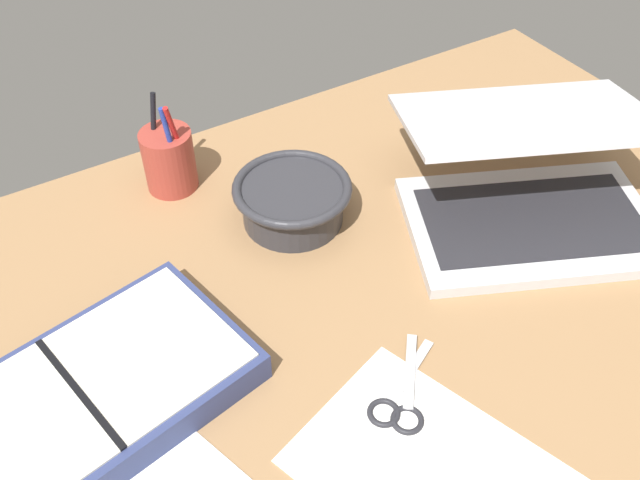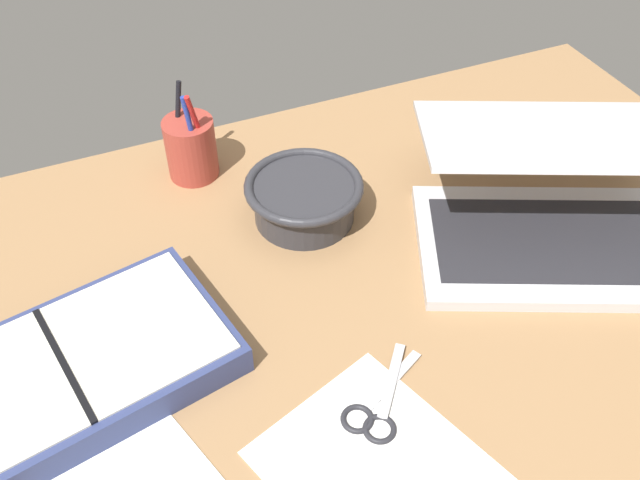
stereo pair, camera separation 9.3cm
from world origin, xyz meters
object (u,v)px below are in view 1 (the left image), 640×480
at_px(laptop, 530,187).
at_px(scissors, 399,404).
at_px(pen_cup, 169,159).
at_px(planner, 83,403).
at_px(bowl, 292,200).

bearing_deg(laptop, scissors, -129.56).
bearing_deg(pen_cup, planner, -126.44).
relative_size(laptop, planner, 1.11).
distance_m(pen_cup, planner, 0.42).
relative_size(laptop, pen_cup, 2.87).
bearing_deg(planner, laptop, -11.58).
xyz_separation_m(planner, scissors, (0.31, -0.18, -0.02)).
bearing_deg(bowl, planner, -155.44).
bearing_deg(scissors, bowl, 42.02).
relative_size(pen_cup, planner, 0.39).
xyz_separation_m(bowl, scissors, (-0.05, -0.35, -0.03)).
bearing_deg(scissors, pen_cup, 58.45).
height_order(pen_cup, planner, pen_cup).
xyz_separation_m(laptop, scissors, (-0.35, -0.18, -0.05)).
relative_size(pen_cup, scissors, 1.23).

